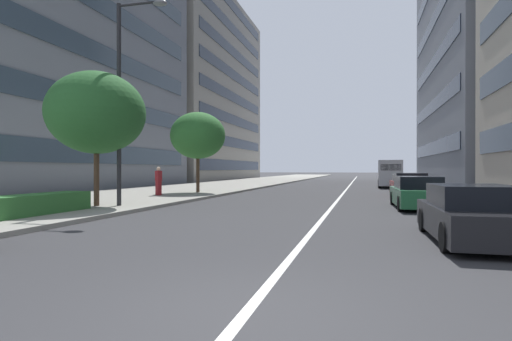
% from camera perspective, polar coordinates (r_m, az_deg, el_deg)
% --- Properties ---
extents(ground_plane, '(400.00, 400.00, 0.00)m').
position_cam_1_polar(ground_plane, '(4.86, -1.97, -19.99)').
color(ground_plane, '#303033').
extents(sidewalk_right_plaza, '(160.00, 10.00, 0.15)m').
position_cam_1_polar(sidewalk_right_plaza, '(36.93, -6.51, -2.29)').
color(sidewalk_right_plaza, gray).
rests_on(sidewalk_right_plaza, ground).
extents(lane_centre_stripe, '(110.00, 0.16, 0.01)m').
position_cam_1_polar(lane_centre_stripe, '(39.42, 12.89, -2.24)').
color(lane_centre_stripe, silver).
rests_on(lane_centre_stripe, ground).
extents(car_far_down_avenue, '(4.38, 1.86, 1.32)m').
position_cam_1_polar(car_far_down_avenue, '(10.55, 28.08, -5.55)').
color(car_far_down_avenue, black).
rests_on(car_far_down_avenue, ground).
extents(car_lead_in_lane, '(4.63, 1.95, 1.37)m').
position_cam_1_polar(car_lead_in_lane, '(18.60, 21.70, -2.99)').
color(car_lead_in_lane, '#236038').
rests_on(car_lead_in_lane, ground).
extents(car_following_behind, '(4.17, 2.05, 1.44)m').
position_cam_1_polar(car_following_behind, '(26.40, 20.72, -1.97)').
color(car_following_behind, maroon).
rests_on(car_following_behind, ground).
extents(delivery_van_ahead, '(5.55, 2.18, 2.46)m').
position_cam_1_polar(delivery_van_ahead, '(38.83, 18.30, -0.34)').
color(delivery_van_ahead, '#B7B7BC').
rests_on(delivery_van_ahead, ground).
extents(street_lamp_with_banners, '(1.26, 2.29, 8.44)m').
position_cam_1_polar(street_lamp_with_banners, '(18.03, -17.89, 11.24)').
color(street_lamp_with_banners, '#232326').
rests_on(street_lamp_with_banners, sidewalk_right_plaza).
extents(clipped_hedge_bed, '(5.96, 1.10, 0.68)m').
position_cam_1_polar(clipped_hedge_bed, '(15.11, -30.76, -4.34)').
color(clipped_hedge_bed, '#337033').
rests_on(clipped_hedge_bed, sidewalk_right_plaza).
extents(street_tree_near_plaza_corner, '(4.00, 4.00, 5.56)m').
position_cam_1_polar(street_tree_near_plaza_corner, '(18.19, -21.54, 7.54)').
color(street_tree_near_plaza_corner, '#473323').
rests_on(street_tree_near_plaza_corner, sidewalk_right_plaza).
extents(street_tree_mid_sidewalk, '(3.61, 3.61, 5.27)m').
position_cam_1_polar(street_tree_mid_sidewalk, '(27.00, -8.18, 4.88)').
color(street_tree_mid_sidewalk, '#473323').
rests_on(street_tree_mid_sidewalk, sidewalk_right_plaza).
extents(pedestrian_on_plaza, '(0.44, 0.48, 1.66)m').
position_cam_1_polar(pedestrian_on_plaza, '(24.34, -13.56, -1.43)').
color(pedestrian_on_plaza, maroon).
rests_on(pedestrian_on_plaza, sidewalk_right_plaza).
extents(office_tower_behind_plaza, '(31.99, 20.99, 28.50)m').
position_cam_1_polar(office_tower_behind_plaza, '(68.63, -11.46, 10.75)').
color(office_tower_behind_plaza, gray).
rests_on(office_tower_behind_plaza, ground).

